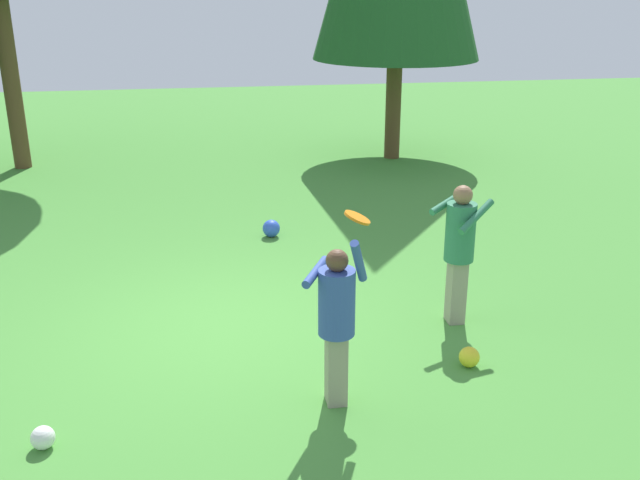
{
  "coord_description": "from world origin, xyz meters",
  "views": [
    {
      "loc": [
        -0.14,
        -7.59,
        3.8
      ],
      "look_at": [
        1.1,
        -0.13,
        1.05
      ],
      "focal_mm": 40.17,
      "sensor_mm": 36.0,
      "label": 1
    }
  ],
  "objects": [
    {
      "name": "ground_plane",
      "position": [
        0.0,
        0.0,
        0.0
      ],
      "size": [
        40.0,
        40.0,
        0.0
      ],
      "primitive_type": "plane",
      "color": "#478C38"
    },
    {
      "name": "person_catcher",
      "position": [
        2.68,
        -0.32,
        0.99
      ],
      "size": [
        0.74,
        0.71,
        1.67
      ],
      "rotation": [
        0.0,
        0.0,
        -2.57
      ],
      "color": "gray",
      "rests_on": "ground_plane"
    },
    {
      "name": "ball_yellow",
      "position": [
        2.47,
        -1.35,
        0.11
      ],
      "size": [
        0.22,
        0.22,
        0.22
      ],
      "primitive_type": "sphere",
      "color": "yellow",
      "rests_on": "ground_plane"
    },
    {
      "name": "person_thrower",
      "position": [
        0.98,
        -1.78,
        0.92
      ],
      "size": [
        0.64,
        0.63,
        1.72
      ],
      "rotation": [
        0.0,
        0.0,
        1.08
      ],
      "color": "gray",
      "rests_on": "ground_plane"
    },
    {
      "name": "ball_white",
      "position": [
        -1.64,
        -2.08,
        0.1
      ],
      "size": [
        0.21,
        0.21,
        0.21
      ],
      "primitive_type": "sphere",
      "color": "white",
      "rests_on": "ground_plane"
    },
    {
      "name": "ball_blue",
      "position": [
        0.84,
        3.0,
        0.14
      ],
      "size": [
        0.27,
        0.27,
        0.27
      ],
      "primitive_type": "sphere",
      "color": "blue",
      "rests_on": "ground_plane"
    },
    {
      "name": "frisbee",
      "position": [
        1.28,
        -1.22,
        1.66
      ],
      "size": [
        0.29,
        0.3,
        0.13
      ],
      "color": "orange"
    }
  ]
}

